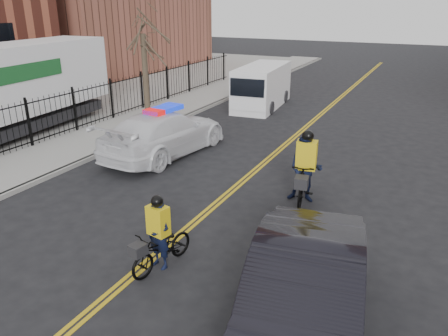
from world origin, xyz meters
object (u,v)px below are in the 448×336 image
object	(u,v)px
cargo_van	(261,87)
cyclist_near	(159,243)
dark_sedan	(303,299)
police_cruiser	(165,133)
cyclist_far	(305,174)

from	to	relation	value
cargo_van	cyclist_near	size ratio (longest dim) A/B	3.00
dark_sedan	cargo_van	bearing A→B (deg)	103.83
dark_sedan	cyclist_near	bearing A→B (deg)	156.19
police_cruiser	cyclist_near	bearing A→B (deg)	127.43
cargo_van	cyclist_far	world-z (taller)	cargo_van
dark_sedan	cyclist_near	distance (m)	3.62
police_cruiser	cyclist_near	size ratio (longest dim) A/B	3.25
cyclist_near	cyclist_far	bearing A→B (deg)	79.41
cyclist_near	dark_sedan	bearing A→B (deg)	-2.67
dark_sedan	cyclist_far	bearing A→B (deg)	95.92
cyclist_near	cyclist_far	size ratio (longest dim) A/B	0.83
dark_sedan	cyclist_far	xyz separation A→B (m)	(-1.60, 5.63, -0.03)
cyclist_far	dark_sedan	bearing A→B (deg)	-82.73
cargo_van	police_cruiser	bearing A→B (deg)	-97.29
police_cruiser	cyclist_near	distance (m)	7.80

